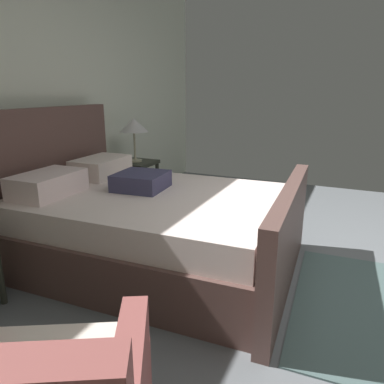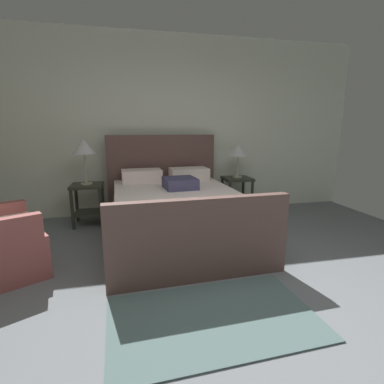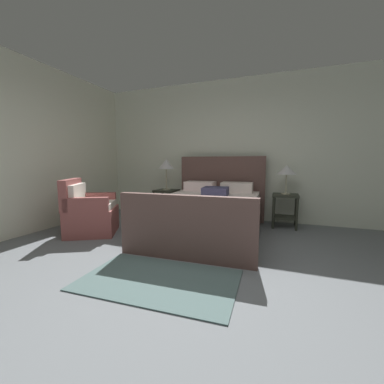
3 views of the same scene
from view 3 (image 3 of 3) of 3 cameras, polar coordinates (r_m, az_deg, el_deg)
ground_plane at (r=2.32m, az=-3.87°, el=-23.14°), size 5.99×6.19×0.02m
wall_back at (r=5.05m, az=11.25°, el=9.66°), size 6.11×0.12×2.82m
bed at (r=3.93m, az=4.06°, el=-4.82°), size 1.78×2.34×1.29m
nightstand_right at (r=4.63m, az=21.27°, el=-2.91°), size 0.44×0.44×0.60m
table_lamp_right at (r=4.57m, az=21.60°, el=4.77°), size 0.34×0.34×0.52m
nightstand_left at (r=5.06m, az=-6.06°, el=-1.68°), size 0.44×0.44×0.60m
table_lamp_left at (r=5.01m, az=-6.16°, el=6.47°), size 0.32×0.32×0.64m
armchair at (r=4.27m, az=-23.26°, el=-4.55°), size 0.99×0.98×0.90m
area_rug at (r=2.54m, az=-7.84°, el=-19.97°), size 1.56×0.98×0.01m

